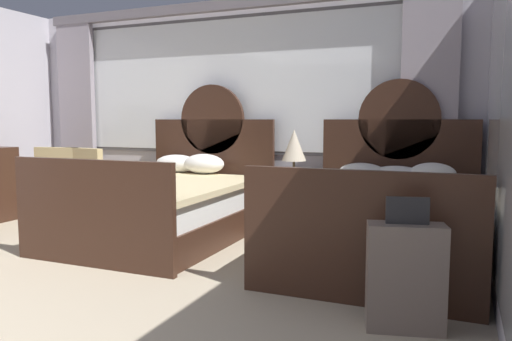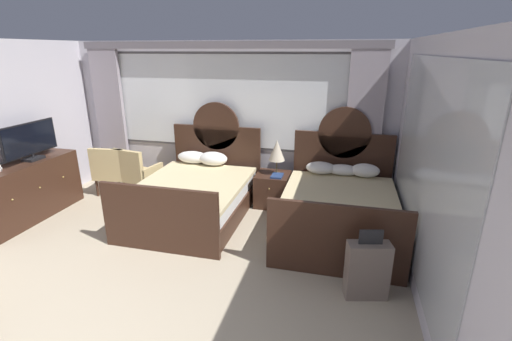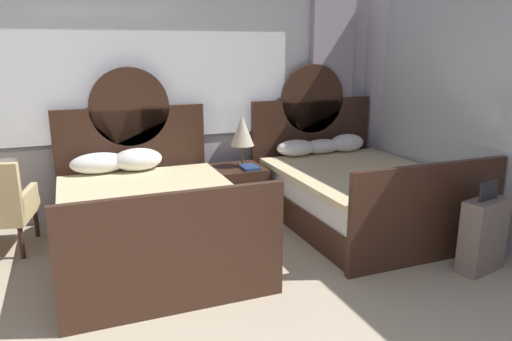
# 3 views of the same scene
# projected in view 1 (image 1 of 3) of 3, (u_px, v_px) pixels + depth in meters

# --- Properties ---
(wall_back_window) EXTENTS (5.83, 0.22, 2.70)m
(wall_back_window) POSITION_uv_depth(u_px,v_px,m) (230.00, 104.00, 6.13)
(wall_back_window) COLOR silver
(wall_back_window) RESTS_ON ground_plane
(bed_near_window) EXTENTS (1.63, 2.26, 1.68)m
(bed_near_window) POSITION_uv_depth(u_px,v_px,m) (167.00, 204.00, 5.21)
(bed_near_window) COLOR #382116
(bed_near_window) RESTS_ON ground_plane
(bed_near_mirror) EXTENTS (1.63, 2.26, 1.68)m
(bed_near_mirror) POSITION_uv_depth(u_px,v_px,m) (382.00, 221.00, 4.36)
(bed_near_mirror) COLOR #382116
(bed_near_mirror) RESTS_ON ground_plane
(nightstand_between_beds) EXTENTS (0.56, 0.58, 0.56)m
(nightstand_between_beds) POSITION_uv_depth(u_px,v_px,m) (288.00, 208.00, 5.42)
(nightstand_between_beds) COLOR #382116
(nightstand_between_beds) RESTS_ON ground_plane
(table_lamp_on_nightstand) EXTENTS (0.27, 0.27, 0.59)m
(table_lamp_on_nightstand) POSITION_uv_depth(u_px,v_px,m) (294.00, 146.00, 5.34)
(table_lamp_on_nightstand) COLOR brown
(table_lamp_on_nightstand) RESTS_ON nightstand_between_beds
(book_on_nightstand) EXTENTS (0.18, 0.26, 0.03)m
(book_on_nightstand) POSITION_uv_depth(u_px,v_px,m) (293.00, 183.00, 5.25)
(book_on_nightstand) COLOR navy
(book_on_nightstand) RESTS_ON nightstand_between_beds
(armchair_by_window_left) EXTENTS (0.74, 0.74, 0.90)m
(armchair_by_window_left) POSITION_uv_depth(u_px,v_px,m) (97.00, 182.00, 6.16)
(armchair_by_window_left) COLOR tan
(armchair_by_window_left) RESTS_ON ground_plane
(armchair_by_window_centre) EXTENTS (0.70, 0.70, 0.90)m
(armchair_by_window_centre) POSITION_uv_depth(u_px,v_px,m) (68.00, 180.00, 6.34)
(armchair_by_window_centre) COLOR tan
(armchair_by_window_centre) RESTS_ON ground_plane
(suitcase_on_floor) EXTENTS (0.48, 0.29, 0.80)m
(suitcase_on_floor) POSITION_uv_depth(u_px,v_px,m) (405.00, 277.00, 2.89)
(suitcase_on_floor) COLOR #75665B
(suitcase_on_floor) RESTS_ON ground_plane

